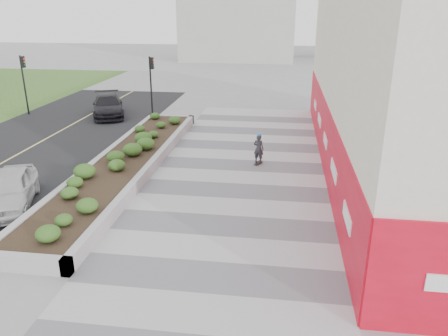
% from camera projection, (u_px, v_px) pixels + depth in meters
% --- Properties ---
extents(ground, '(160.00, 160.00, 0.00)m').
position_uv_depth(ground, '(217.00, 252.00, 14.01)').
color(ground, gray).
rests_on(ground, ground).
extents(walkway, '(8.00, 36.00, 0.01)m').
position_uv_depth(walkway, '(228.00, 211.00, 16.80)').
color(walkway, '#A8A8AD').
rests_on(walkway, ground).
extents(building, '(6.04, 24.08, 8.00)m').
position_uv_depth(building, '(395.00, 86.00, 20.09)').
color(building, beige).
rests_on(building, ground).
extents(planter, '(3.00, 18.00, 0.90)m').
position_uv_depth(planter, '(126.00, 160.00, 21.07)').
color(planter, '#9E9EA0').
rests_on(planter, ground).
extents(street, '(10.00, 40.00, 0.00)m').
position_uv_depth(street, '(3.00, 162.00, 22.04)').
color(street, black).
rests_on(street, ground).
extents(traffic_signal_near, '(0.33, 0.28, 4.20)m').
position_uv_depth(traffic_signal_near, '(152.00, 78.00, 30.23)').
color(traffic_signal_near, black).
rests_on(traffic_signal_near, ground).
extents(traffic_signal_far, '(0.33, 0.28, 4.20)m').
position_uv_depth(traffic_signal_far, '(24.00, 76.00, 30.93)').
color(traffic_signal_far, black).
rests_on(traffic_signal_far, ground).
extents(manhole_cover, '(0.44, 0.44, 0.01)m').
position_uv_depth(manhole_cover, '(241.00, 212.00, 16.74)').
color(manhole_cover, '#595654').
rests_on(manhole_cover, ground).
extents(skateboarder, '(0.62, 0.75, 1.60)m').
position_uv_depth(skateboarder, '(259.00, 149.00, 21.54)').
color(skateboarder, beige).
rests_on(skateboarder, ground).
extents(car_white, '(3.14, 4.60, 1.45)m').
position_uv_depth(car_white, '(9.00, 190.00, 16.93)').
color(car_white, silver).
rests_on(car_white, ground).
extents(car_dark, '(3.87, 5.48, 1.47)m').
position_uv_depth(car_dark, '(108.00, 106.00, 31.22)').
color(car_dark, black).
rests_on(car_dark, ground).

